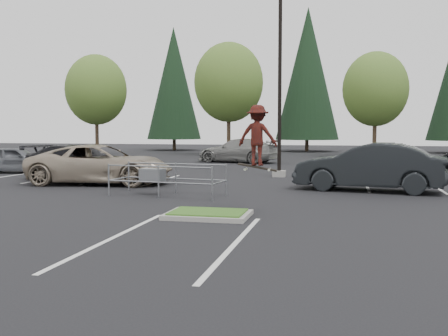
% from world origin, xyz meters
% --- Properties ---
extents(ground, '(120.00, 120.00, 0.00)m').
position_xyz_m(ground, '(0.00, 0.00, 0.00)').
color(ground, black).
rests_on(ground, ground).
extents(grass_median, '(2.20, 1.60, 0.16)m').
position_xyz_m(grass_median, '(0.00, 0.00, 0.08)').
color(grass_median, gray).
rests_on(grass_median, ground).
extents(stall_lines, '(22.62, 17.60, 0.01)m').
position_xyz_m(stall_lines, '(-1.35, 6.02, 0.00)').
color(stall_lines, silver).
rests_on(stall_lines, ground).
extents(light_pole, '(0.70, 0.60, 10.12)m').
position_xyz_m(light_pole, '(0.50, 12.00, 4.56)').
color(light_pole, gray).
rests_on(light_pole, ground).
extents(decid_a, '(5.44, 5.44, 8.91)m').
position_xyz_m(decid_a, '(-18.01, 30.03, 5.58)').
color(decid_a, '#38281C').
rests_on(decid_a, ground).
extents(decid_b, '(5.89, 5.89, 9.64)m').
position_xyz_m(decid_b, '(-6.01, 30.53, 6.04)').
color(decid_b, '#38281C').
rests_on(decid_b, ground).
extents(decid_c, '(5.12, 5.12, 8.38)m').
position_xyz_m(decid_c, '(5.99, 29.83, 5.25)').
color(decid_c, '#38281C').
rests_on(decid_c, ground).
extents(conif_a, '(5.72, 5.72, 13.00)m').
position_xyz_m(conif_a, '(-14.00, 40.00, 7.10)').
color(conif_a, '#38281C').
rests_on(conif_a, ground).
extents(conif_b, '(6.38, 6.38, 14.50)m').
position_xyz_m(conif_b, '(0.00, 40.50, 7.85)').
color(conif_b, '#38281C').
rests_on(conif_b, ground).
extents(cart_corral, '(4.11, 1.92, 1.12)m').
position_xyz_m(cart_corral, '(-2.95, 4.06, 0.71)').
color(cart_corral, gray).
rests_on(cart_corral, ground).
extents(skateboarder, '(1.14, 0.74, 1.83)m').
position_xyz_m(skateboarder, '(1.20, 0.83, 2.16)').
color(skateboarder, black).
rests_on(skateboarder, ground).
extents(car_l_tan, '(6.29, 3.40, 1.68)m').
position_xyz_m(car_l_tan, '(-6.50, 7.00, 0.84)').
color(car_l_tan, tan).
rests_on(car_l_tan, ground).
extents(car_l_black, '(6.04, 4.03, 1.63)m').
position_xyz_m(car_l_black, '(-8.00, 7.72, 0.81)').
color(car_l_black, black).
rests_on(car_l_black, ground).
extents(car_l_grey, '(4.46, 2.64, 1.42)m').
position_xyz_m(car_l_grey, '(-13.50, 11.24, 0.71)').
color(car_l_grey, '#575A60').
rests_on(car_l_grey, ground).
extents(car_r_charc, '(5.77, 2.86, 1.82)m').
position_xyz_m(car_r_charc, '(4.50, 7.00, 0.91)').
color(car_r_charc, black).
rests_on(car_r_charc, ground).
extents(car_far_silver, '(6.02, 3.56, 1.64)m').
position_xyz_m(car_far_silver, '(-3.45, 22.00, 0.82)').
color(car_far_silver, gray).
rests_on(car_far_silver, ground).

